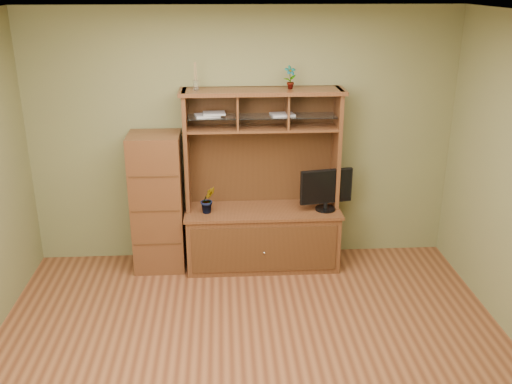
{
  "coord_description": "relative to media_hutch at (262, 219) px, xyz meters",
  "views": [
    {
      "loc": [
        -0.22,
        -3.86,
        2.94
      ],
      "look_at": [
        0.09,
        1.2,
        1.03
      ],
      "focal_mm": 40.0,
      "sensor_mm": 36.0,
      "label": 1
    }
  ],
  "objects": [
    {
      "name": "reed_diffuser",
      "position": [
        -0.66,
        0.08,
        1.48
      ],
      "size": [
        0.05,
        0.05,
        0.27
      ],
      "color": "silver",
      "rests_on": "media_hutch"
    },
    {
      "name": "media_hutch",
      "position": [
        0.0,
        0.0,
        0.0
      ],
      "size": [
        1.66,
        0.61,
        1.9
      ],
      "color": "#482714",
      "rests_on": "room"
    },
    {
      "name": "side_cabinet",
      "position": [
        -1.1,
        0.01,
        0.21
      ],
      "size": [
        0.53,
        0.48,
        1.47
      ],
      "color": "#482714",
      "rests_on": "room"
    },
    {
      "name": "monitor",
      "position": [
        0.66,
        -0.08,
        0.36
      ],
      "size": [
        0.56,
        0.22,
        0.44
      ],
      "rotation": [
        0.0,
        0.0,
        0.19
      ],
      "color": "black",
      "rests_on": "media_hutch"
    },
    {
      "name": "room",
      "position": [
        -0.19,
        -1.73,
        0.83
      ],
      "size": [
        4.54,
        4.04,
        2.74
      ],
      "color": "#5A2E19",
      "rests_on": "ground"
    },
    {
      "name": "magazines",
      "position": [
        -0.29,
        0.08,
        1.13
      ],
      "size": [
        1.03,
        0.23,
        0.04
      ],
      "color": "silver",
      "rests_on": "media_hutch"
    },
    {
      "name": "orchid_plant",
      "position": [
        -0.57,
        -0.08,
        0.27
      ],
      "size": [
        0.19,
        0.17,
        0.29
      ],
      "primitive_type": "imported",
      "rotation": [
        0.0,
        0.0,
        0.32
      ],
      "color": "#355D20",
      "rests_on": "media_hutch"
    },
    {
      "name": "top_plant",
      "position": [
        0.28,
        0.08,
        1.49
      ],
      "size": [
        0.14,
        0.11,
        0.23
      ],
      "primitive_type": "imported",
      "rotation": [
        0.0,
        0.0,
        0.29
      ],
      "color": "#2E6624",
      "rests_on": "media_hutch"
    }
  ]
}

